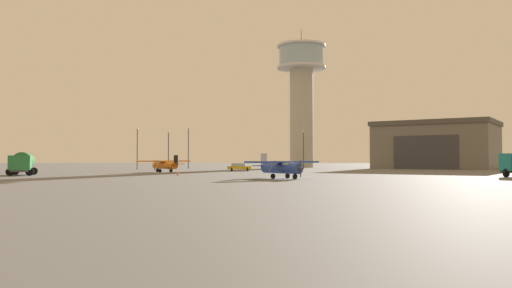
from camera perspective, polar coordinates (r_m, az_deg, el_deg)
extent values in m
plane|color=#60605E|center=(57.43, 4.33, -3.86)|extent=(400.00, 400.00, 0.00)
cylinder|color=#B2AD9E|center=(126.10, 5.22, 2.98)|extent=(5.85, 5.85, 24.87)
cylinder|color=silver|center=(127.77, 5.20, 8.68)|extent=(12.20, 12.20, 0.60)
cylinder|color=#99B7C6|center=(128.29, 5.20, 9.88)|extent=(11.23, 11.23, 4.89)
cylinder|color=silver|center=(128.86, 5.20, 11.06)|extent=(12.20, 12.20, 0.50)
cylinder|color=#38383D|center=(129.38, 5.19, 12.03)|extent=(0.16, 0.16, 4.00)
cube|color=#6B665B|center=(118.91, 19.92, -0.38)|extent=(30.58, 29.06, 9.40)
cube|color=#4A4740|center=(119.13, 19.90, 2.12)|extent=(31.41, 29.89, 1.00)
cube|color=#38383A|center=(109.64, 18.75, -0.90)|extent=(11.21, 7.38, 7.05)
cylinder|color=orange|center=(81.02, -10.36, -2.41)|extent=(4.78, 5.01, 1.15)
cone|color=#38383D|center=(83.67, -11.49, -2.38)|extent=(1.16, 1.16, 0.80)
cube|color=#38383D|center=(83.67, -11.49, -2.38)|extent=(0.11, 0.10, 1.76)
cube|color=orange|center=(81.25, -10.46, -1.94)|extent=(7.72, 7.33, 0.19)
cylinder|color=black|center=(82.05, -9.58, -2.20)|extent=(0.72, 0.67, 1.26)
cylinder|color=black|center=(80.48, -11.35, -2.20)|extent=(0.72, 0.67, 1.26)
cube|color=#99B7C6|center=(81.96, -10.77, -2.18)|extent=(1.37, 1.37, 0.65)
cone|color=orange|center=(78.41, -9.15, -2.37)|extent=(1.51, 1.54, 0.86)
cube|color=black|center=(78.40, -9.14, -1.83)|extent=(0.78, 0.82, 1.57)
cube|color=orange|center=(78.40, -9.14, -2.27)|extent=(2.60, 2.50, 0.09)
cylinder|color=black|center=(82.93, -11.18, -2.98)|extent=(0.51, 0.49, 0.56)
cylinder|color=black|center=(81.43, -9.68, -3.01)|extent=(0.51, 0.49, 0.56)
cylinder|color=black|center=(80.34, -10.90, -3.02)|extent=(0.51, 0.49, 0.56)
cylinder|color=#2847A8|center=(54.74, 2.92, -2.77)|extent=(4.47, 5.38, 1.17)
cone|color=#38383D|center=(52.35, 5.12, -2.81)|extent=(1.16, 1.17, 0.82)
cube|color=#38383D|center=(52.35, 5.12, -2.81)|extent=(0.11, 0.10, 1.79)
cube|color=#2847A8|center=(54.52, 3.10, -2.06)|extent=(8.34, 6.79, 0.19)
cylinder|color=#B7BABF|center=(53.57, 1.87, -2.48)|extent=(0.78, 0.62, 1.27)
cylinder|color=#B7BABF|center=(55.49, 4.30, -2.45)|extent=(0.78, 0.62, 1.27)
cube|color=#99B7C6|center=(53.87, 3.68, -2.44)|extent=(1.37, 1.39, 0.66)
cone|color=#2847A8|center=(57.21, 0.90, -2.63)|extent=(1.49, 1.58, 0.87)
cube|color=#B7BABF|center=(57.20, 0.90, -1.88)|extent=(0.71, 0.89, 1.60)
cube|color=#2847A8|center=(57.21, 0.90, -2.49)|extent=(2.76, 2.38, 0.09)
cylinder|color=black|center=(53.05, 4.47, -3.73)|extent=(0.54, 0.46, 0.56)
cylinder|color=black|center=(54.26, 1.95, -3.69)|extent=(0.54, 0.46, 0.56)
cylinder|color=black|center=(55.57, 3.62, -3.64)|extent=(0.54, 0.46, 0.56)
cube|color=teal|center=(66.64, 27.08, -1.86)|extent=(2.81, 2.59, 2.06)
cube|color=#99B7C6|center=(67.05, 26.52, -1.51)|extent=(1.71, 1.06, 1.03)
cylinder|color=black|center=(65.76, 26.65, -2.97)|extent=(1.00, 0.75, 1.00)
cube|color=#38383D|center=(72.75, -25.10, -2.76)|extent=(4.08, 7.12, 0.24)
cube|color=#287A42|center=(70.31, -25.34, -1.95)|extent=(3.03, 2.61, 1.85)
cube|color=#99B7C6|center=(69.42, -25.44, -1.64)|extent=(2.10, 0.76, 0.93)
cylinder|color=#287A42|center=(73.83, -24.97, -1.76)|extent=(3.62, 5.10, 2.30)
cylinder|color=black|center=(70.25, -24.41, -2.91)|extent=(1.04, 0.57, 1.00)
cylinder|color=black|center=(70.55, -26.28, -2.88)|extent=(1.04, 0.57, 1.00)
cylinder|color=black|center=(74.65, -24.01, -2.83)|extent=(1.04, 0.57, 1.00)
cylinder|color=black|center=(74.94, -25.77, -2.81)|extent=(1.04, 0.57, 1.00)
cube|color=gold|center=(89.27, -1.86, -2.71)|extent=(4.39, 2.00, 0.55)
cube|color=#99B7C6|center=(89.28, -2.00, -2.37)|extent=(2.48, 1.75, 0.50)
cylinder|color=black|center=(90.02, -0.91, -2.88)|extent=(0.20, 0.65, 0.64)
cylinder|color=black|center=(88.33, -0.98, -2.90)|extent=(0.20, 0.65, 0.64)
cylinder|color=black|center=(90.24, -2.72, -2.87)|extent=(0.20, 0.65, 0.64)
cylinder|color=black|center=(88.56, -2.83, -2.89)|extent=(0.20, 0.65, 0.64)
cylinder|color=#38383D|center=(111.09, -7.73, -0.58)|extent=(0.18, 0.18, 8.62)
sphere|color=#F9E5B2|center=(111.27, -7.72, 1.75)|extent=(0.44, 0.44, 0.44)
cylinder|color=#38383D|center=(107.19, 5.44, -0.78)|extent=(0.18, 0.18, 7.77)
sphere|color=#F9E5B2|center=(107.33, 5.44, 1.42)|extent=(0.44, 0.44, 0.44)
cylinder|color=#38383D|center=(101.90, -9.97, -0.84)|extent=(0.18, 0.18, 7.31)
sphere|color=#F9E5B2|center=(102.03, -9.96, 1.34)|extent=(0.44, 0.44, 0.44)
cylinder|color=#38383D|center=(106.19, -13.40, -0.63)|extent=(0.18, 0.18, 8.13)
sphere|color=#F9E5B2|center=(106.35, -13.39, 1.68)|extent=(0.44, 0.44, 0.44)
cube|color=black|center=(66.98, -8.89, -3.52)|extent=(0.36, 0.36, 0.04)
cone|color=orange|center=(66.97, -8.89, -3.25)|extent=(0.30, 0.30, 0.58)
cylinder|color=white|center=(66.97, -8.89, -3.23)|extent=(0.21, 0.21, 0.08)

